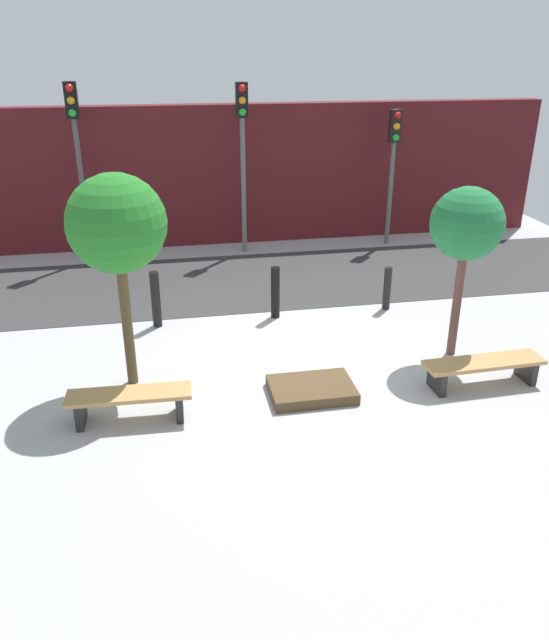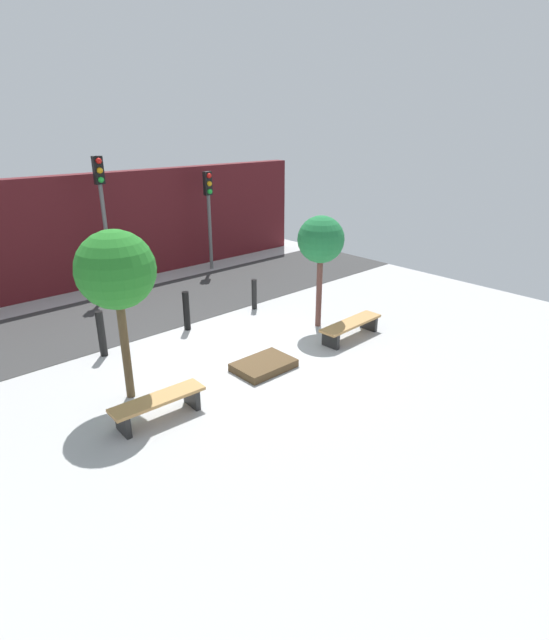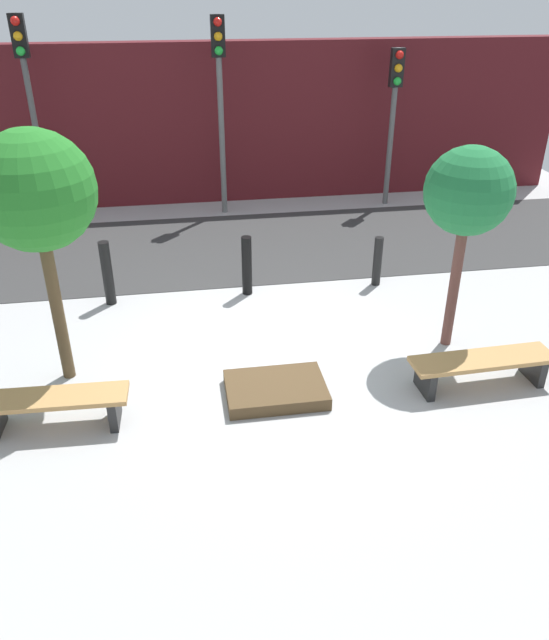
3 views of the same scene
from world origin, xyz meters
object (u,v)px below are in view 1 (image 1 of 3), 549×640
bench_right (483,367)px  bollard_left (275,293)px  planter_bed (312,390)px  traffic_light_west (77,142)px  bollard_far_left (156,299)px  traffic_light_mid_west (243,139)px  traffic_light_mid_east (393,153)px  bollard_center (387,288)px  bench_left (130,400)px  tree_behind_right_bench (467,226)px  tree_behind_left_bench (117,226)px

bench_right → bollard_left: size_ratio=1.87×
planter_bed → traffic_light_west: traffic_light_west is taller
traffic_light_west → planter_bed: bearing=-62.1°
bollard_far_left → traffic_light_mid_west: bearing=61.8°
bollard_left → traffic_light_mid_east: bearing=47.9°
traffic_light_mid_west → bollard_center: bearing=-61.8°
bench_left → bollard_center: size_ratio=2.01×
bench_left → bench_right: bench_left is taller
bollard_far_left → traffic_light_mid_west: 5.24m
tree_behind_right_bench → traffic_light_mid_east: size_ratio=0.85×
bollard_left → traffic_light_mid_west: (0.00, 4.18, 2.26)m
tree_behind_left_bench → bollard_center: 5.71m
bench_left → bollard_center: (4.89, 3.15, 0.12)m
bollard_far_left → traffic_light_west: 5.00m
bollard_far_left → bollard_center: 4.48m
bollard_center → traffic_light_west: traffic_light_west is taller
tree_behind_right_bench → traffic_light_mid_east: 6.35m
bench_right → tree_behind_right_bench: (0.00, 1.08, 1.93)m
traffic_light_west → tree_behind_right_bench: bearing=-44.2°
bench_left → bollard_far_left: bollard_far_left is taller
planter_bed → traffic_light_mid_west: size_ratio=0.31×
bench_right → bollard_far_left: bollard_far_left is taller
bench_right → planter_bed: (-2.65, 0.20, -0.22)m
tree_behind_right_bench → traffic_light_mid_east: bearing=79.8°
bench_right → traffic_light_mid_west: traffic_light_mid_west is taller
bollard_center → traffic_light_mid_east: size_ratio=0.26×
bench_right → bollard_left: bearing=128.0°
planter_bed → traffic_light_mid_west: bearing=90.0°
tree_behind_left_bench → bench_right: bearing=-11.5°
bollard_left → traffic_light_mid_west: bearing=90.0°
bench_right → bollard_left: 4.13m
traffic_light_mid_east → tree_behind_left_bench: bearing=-135.8°
tree_behind_left_bench → traffic_light_mid_west: 6.80m
traffic_light_mid_east → bench_right: bearing=-98.7°
tree_behind_right_bench → bollard_far_left: 5.58m
planter_bed → tree_behind_left_bench: tree_behind_left_bench is taller
bench_left → traffic_light_mid_west: traffic_light_mid_west is taller
bench_right → planter_bed: size_ratio=1.50×
bench_right → bollard_far_left: size_ratio=1.77×
bench_left → tree_behind_left_bench: 2.45m
traffic_light_west → traffic_light_mid_west: 3.78m
bollard_center → traffic_light_west: size_ratio=0.21×
planter_bed → traffic_light_mid_east: 8.38m
tree_behind_right_bench → traffic_light_west: (-6.43, 6.26, 0.56)m
tree_behind_left_bench → traffic_light_mid_west: bearing=67.0°
bollard_center → traffic_light_mid_west: (-2.24, 4.18, 2.33)m
bollard_far_left → tree_behind_left_bench: bearing=-101.3°
bollard_far_left → bench_left: bearing=-97.5°
bench_left → bench_right: size_ratio=0.92×
tree_behind_left_bench → bollard_far_left: (0.41, 2.07, -1.98)m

